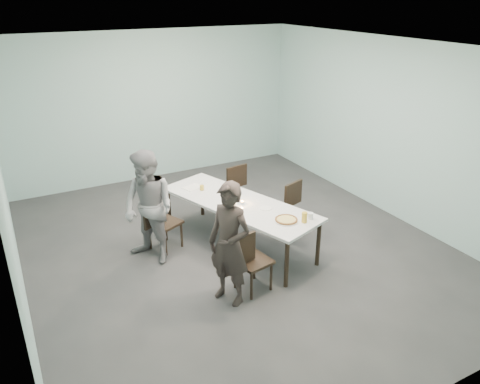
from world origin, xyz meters
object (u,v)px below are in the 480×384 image
diner_near (230,244)px  amber_tumbler (202,188)px  side_plate (266,208)px  beer_glass (304,217)px  table (238,205)px  chair_far_left (161,221)px  chair_near_left (248,258)px  tealight (242,203)px  diner_far (149,208)px  pizza (286,220)px  chair_far_right (232,187)px  water_tumbler (310,216)px  chair_near_right (289,205)px

diner_near → amber_tumbler: bearing=139.0°
side_plate → beer_glass: beer_glass is taller
table → chair_far_left: bearing=158.2°
chair_near_left → tealight: bearing=55.0°
diner_far → pizza: 1.95m
beer_glass → diner_far: bearing=145.1°
chair_far_right → pizza: bearing=76.9°
side_plate → pizza: bearing=-84.8°
table → pizza: pizza is taller
pizza → beer_glass: 0.25m
diner_far → water_tumbler: 2.28m
pizza → side_plate: size_ratio=1.89×
table → chair_near_left: size_ratio=3.16×
diner_near → water_tumbler: bearing=70.7°
table → chair_near_left: chair_near_left is taller
side_plate → beer_glass: 0.67m
chair_near_left → diner_near: diner_near is taller
chair_near_left → chair_near_right: bearing=28.4°
chair_far_left → diner_far: diner_far is taller
chair_far_left → diner_near: (0.35, -1.60, 0.31)m
chair_near_right → tealight: 0.93m
diner_near → water_tumbler: 1.38m
chair_far_right → tealight: (-0.43, -1.18, 0.27)m
water_tumbler → chair_near_left: bearing=-171.7°
water_tumbler → amber_tumbler: (-0.92, 1.65, -0.01)m
chair_far_right → diner_far: (-1.76, -0.86, 0.34)m
beer_glass → water_tumbler: bearing=19.7°
water_tumbler → tealight: 1.07m
table → chair_near_right: (0.90, -0.02, -0.19)m
chair_near_right → chair_far_right: (-0.45, 1.12, 0.00)m
diner_far → table: bearing=51.5°
beer_glass → amber_tumbler: bearing=114.7°
pizza → water_tumbler: water_tumbler is taller
pizza → side_plate: 0.48m
chair_far_left → diner_far: bearing=-162.8°
pizza → amber_tumbler: 1.66m
diner_far → tealight: 1.37m
chair_far_right → beer_glass: beer_glass is taller
diner_far → tealight: (1.33, -0.32, -0.07)m
chair_near_left → diner_near: bearing=177.0°
pizza → water_tumbler: size_ratio=3.78×
water_tumbler → amber_tumbler: bearing=119.2°
chair_near_right → pizza: (-0.62, -0.85, 0.27)m
diner_far → tealight: bearing=48.1°
diner_near → chair_near_left: bearing=70.3°
side_plate → amber_tumbler: size_ratio=2.25×
table → amber_tumbler: bearing=113.6°
pizza → water_tumbler: bearing=-16.4°
chair_far_right → amber_tumbler: (-0.75, -0.42, 0.29)m
diner_near → diner_far: (-0.57, 1.40, 0.03)m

